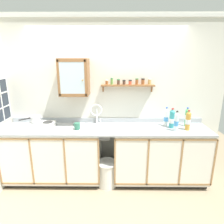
{
  "coord_description": "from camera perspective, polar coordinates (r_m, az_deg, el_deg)",
  "views": [
    {
      "loc": [
        0.12,
        -2.42,
        2.01
      ],
      "look_at": [
        0.09,
        0.57,
        1.18
      ],
      "focal_mm": 30.87,
      "sensor_mm": 36.0,
      "label": 1
    }
  ],
  "objects": [
    {
      "name": "lower_cabinet_run",
      "position": [
        3.41,
        -16.69,
        -12.13
      ],
      "size": [
        1.55,
        0.59,
        0.92
      ],
      "color": "black",
      "rests_on": "ground"
    },
    {
      "name": "hot_plate_stove",
      "position": [
        3.26,
        -20.14,
        -3.68
      ],
      "size": [
        0.39,
        0.27,
        0.09
      ],
      "color": "silver",
      "rests_on": "countertop"
    },
    {
      "name": "sink",
      "position": [
        3.12,
        -4.58,
        -4.76
      ],
      "size": [
        0.5,
        0.46,
        0.5
      ],
      "color": "silver",
      "rests_on": "countertop"
    },
    {
      "name": "lower_cabinet_run_right",
      "position": [
        3.35,
        13.95,
        -12.43
      ],
      "size": [
        1.51,
        0.59,
        0.92
      ],
      "color": "black",
      "rests_on": "ground"
    },
    {
      "name": "wall_cabinet",
      "position": [
        3.08,
        -11.12,
        10.09
      ],
      "size": [
        0.45,
        0.35,
        0.56
      ],
      "color": "brown"
    },
    {
      "name": "countertop",
      "position": [
        3.07,
        -1.74,
        -5.01
      ],
      "size": [
        3.25,
        0.61,
        0.03
      ],
      "primitive_type": "cube",
      "color": "#9EA3A8",
      "rests_on": "lower_cabinet_run"
    },
    {
      "name": "spice_shelf",
      "position": [
        3.13,
        4.9,
        8.21
      ],
      "size": [
        0.86,
        0.14,
        0.23
      ],
      "color": "brown"
    },
    {
      "name": "mug",
      "position": [
        3.04,
        -10.27,
        -4.13
      ],
      "size": [
        0.12,
        0.1,
        0.11
      ],
      "color": "#337259",
      "rests_on": "countertop"
    },
    {
      "name": "backsplash",
      "position": [
        3.32,
        -1.55,
        -2.41
      ],
      "size": [
        3.25,
        0.02,
        0.08
      ],
      "primitive_type": "cube",
      "color": "#9EA3A8",
      "rests_on": "countertop"
    },
    {
      "name": "bottle_detergent_teal_2",
      "position": [
        3.18,
        17.32,
        -1.98
      ],
      "size": [
        0.08,
        0.08,
        0.32
      ],
      "color": "teal",
      "rests_on": "countertop"
    },
    {
      "name": "saucepan",
      "position": [
        3.28,
        -21.79,
        -1.87
      ],
      "size": [
        0.27,
        0.26,
        0.1
      ],
      "color": "silver",
      "rests_on": "hot_plate_stove"
    },
    {
      "name": "back_wall",
      "position": [
        3.26,
        -1.58,
        3.92
      ],
      "size": [
        3.89,
        0.07,
        2.69
      ],
      "color": "silver",
      "rests_on": "ground"
    },
    {
      "name": "floor",
      "position": [
        3.15,
        -1.94,
        -24.13
      ],
      "size": [
        6.29,
        6.29,
        0.0
      ],
      "primitive_type": "plane",
      "color": "gray",
      "rests_on": "ground"
    },
    {
      "name": "bottle_soda_green_0",
      "position": [
        3.34,
        21.3,
        -1.45
      ],
      "size": [
        0.06,
        0.06,
        0.31
      ],
      "color": "#4CB266",
      "rests_on": "countertop"
    },
    {
      "name": "bottle_opaque_white_1",
      "position": [
        3.24,
        15.72,
        -1.57
      ],
      "size": [
        0.07,
        0.07,
        0.32
      ],
      "color": "white",
      "rests_on": "countertop"
    },
    {
      "name": "bottle_juice_amber_3",
      "position": [
        3.16,
        21.57,
        -2.43
      ],
      "size": [
        0.08,
        0.08,
        0.32
      ],
      "color": "gold",
      "rests_on": "countertop"
    },
    {
      "name": "bottle_water_clear_4",
      "position": [
        3.06,
        18.5,
        -2.8
      ],
      "size": [
        0.07,
        0.07,
        0.31
      ],
      "color": "silver",
      "rests_on": "countertop"
    },
    {
      "name": "trash_bin",
      "position": [
        3.26,
        -1.42,
        -17.65
      ],
      "size": [
        0.33,
        0.33,
        0.43
      ],
      "color": "silver",
      "rests_on": "ground"
    }
  ]
}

